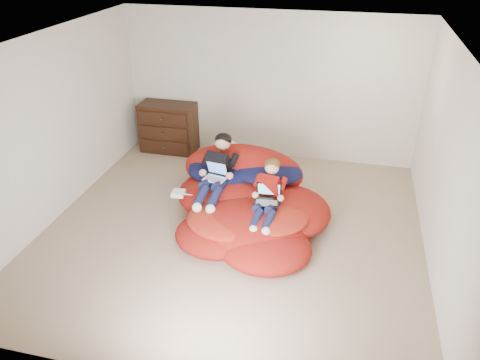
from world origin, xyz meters
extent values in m
cube|color=tan|center=(0.00, 0.00, -0.12)|extent=(5.10, 5.10, 0.25)
cube|color=beige|center=(0.00, 2.51, 1.25)|extent=(5.10, 0.02, 2.50)
cube|color=beige|center=(0.00, -2.51, 1.25)|extent=(5.10, 0.02, 2.50)
cube|color=beige|center=(-2.51, 0.00, 1.25)|extent=(0.02, 5.10, 2.50)
cube|color=beige|center=(2.51, 0.00, 1.25)|extent=(0.02, 5.10, 2.50)
cube|color=silver|center=(0.00, 0.00, 2.51)|extent=(5.10, 5.10, 0.02)
cube|color=black|center=(-1.77, 2.24, 0.44)|extent=(0.99, 0.49, 0.89)
cube|color=black|center=(-1.77, 1.99, 0.18)|extent=(0.89, 0.02, 0.21)
cylinder|color=#4C3F26|center=(-1.77, 1.97, 0.18)|extent=(0.03, 0.06, 0.03)
cube|color=black|center=(-1.77, 1.99, 0.44)|extent=(0.89, 0.02, 0.21)
cylinder|color=#4C3F26|center=(-1.77, 1.97, 0.44)|extent=(0.03, 0.06, 0.03)
cube|color=black|center=(-1.77, 1.99, 0.71)|extent=(0.89, 0.02, 0.21)
cylinder|color=#4C3F26|center=(-1.77, 1.97, 0.71)|extent=(0.03, 0.06, 0.03)
ellipsoid|color=#A61A12|center=(-0.20, 0.55, 0.22)|extent=(1.49, 1.33, 0.53)
ellipsoid|color=#A61A12|center=(0.62, 0.33, 0.20)|extent=(1.33, 1.30, 0.48)
ellipsoid|color=#A61A12|center=(0.21, -0.09, 0.18)|extent=(1.65, 1.32, 0.53)
ellipsoid|color=#A61A12|center=(-0.12, -0.34, 0.14)|extent=(1.09, 1.00, 0.36)
ellipsoid|color=#A61A12|center=(0.54, -0.45, 0.13)|extent=(1.17, 1.06, 0.38)
ellipsoid|color=#A61A12|center=(-0.09, 0.99, 0.40)|extent=(1.82, 0.81, 0.81)
ellipsoid|color=#11153F|center=(-0.34, 0.79, 0.48)|extent=(1.06, 0.86, 0.27)
ellipsoid|color=#11153F|center=(0.28, 0.82, 0.52)|extent=(1.08, 0.76, 0.26)
ellipsoid|color=red|center=(0.54, -0.02, 0.34)|extent=(0.97, 0.97, 0.18)
ellipsoid|color=red|center=(0.00, -0.19, 0.30)|extent=(1.11, 1.00, 0.20)
ellipsoid|color=silver|center=(-0.41, 1.23, 0.62)|extent=(0.44, 0.28, 0.28)
cube|color=black|center=(-0.33, 0.62, 0.66)|extent=(0.37, 0.46, 0.46)
sphere|color=tan|center=(-0.33, 0.77, 0.93)|extent=(0.22, 0.22, 0.22)
ellipsoid|color=black|center=(-0.33, 0.79, 0.97)|extent=(0.25, 0.23, 0.19)
cylinder|color=#12183A|center=(-0.43, 0.30, 0.51)|extent=(0.19, 0.38, 0.20)
cylinder|color=#12183A|center=(-0.43, -0.02, 0.48)|extent=(0.17, 0.36, 0.23)
sphere|color=white|center=(-0.43, -0.20, 0.42)|extent=(0.13, 0.13, 0.13)
cylinder|color=#12183A|center=(-0.24, 0.30, 0.51)|extent=(0.19, 0.38, 0.20)
cylinder|color=#12183A|center=(-0.24, -0.02, 0.48)|extent=(0.17, 0.36, 0.23)
sphere|color=white|center=(-0.24, -0.20, 0.42)|extent=(0.13, 0.13, 0.13)
cube|color=#99120D|center=(0.46, 0.22, 0.60)|extent=(0.33, 0.35, 0.42)
sphere|color=tan|center=(0.46, 0.32, 0.85)|extent=(0.19, 0.19, 0.19)
ellipsoid|color=#503415|center=(0.46, 0.34, 0.89)|extent=(0.21, 0.20, 0.16)
cylinder|color=#12183A|center=(0.38, -0.01, 0.45)|extent=(0.18, 0.33, 0.17)
cylinder|color=#12183A|center=(0.38, -0.29, 0.42)|extent=(0.16, 0.31, 0.20)
sphere|color=white|center=(0.38, -0.45, 0.37)|extent=(0.11, 0.11, 0.11)
cylinder|color=#12183A|center=(0.54, -0.01, 0.45)|extent=(0.18, 0.33, 0.17)
cylinder|color=#12183A|center=(0.54, -0.29, 0.42)|extent=(0.16, 0.31, 0.20)
sphere|color=white|center=(0.54, -0.45, 0.37)|extent=(0.11, 0.11, 0.11)
cube|color=white|center=(-0.33, 0.32, 0.58)|extent=(0.33, 0.26, 0.01)
cube|color=gray|center=(-0.33, 0.31, 0.59)|extent=(0.27, 0.16, 0.00)
cube|color=white|center=(-0.33, 0.45, 0.68)|extent=(0.30, 0.14, 0.20)
cube|color=#4172DD|center=(-0.33, 0.44, 0.68)|extent=(0.26, 0.11, 0.16)
cube|color=black|center=(0.46, 0.00, 0.50)|extent=(0.35, 0.26, 0.01)
cube|color=gray|center=(0.46, -0.01, 0.51)|extent=(0.29, 0.15, 0.00)
cube|color=black|center=(0.46, 0.14, 0.62)|extent=(0.33, 0.11, 0.22)
cube|color=#4E9CB7|center=(0.46, 0.14, 0.62)|extent=(0.29, 0.08, 0.18)
cube|color=white|center=(-0.79, 0.09, 0.42)|extent=(0.18, 0.18, 0.06)
camera|label=1|loc=(1.34, -5.10, 3.65)|focal=35.00mm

